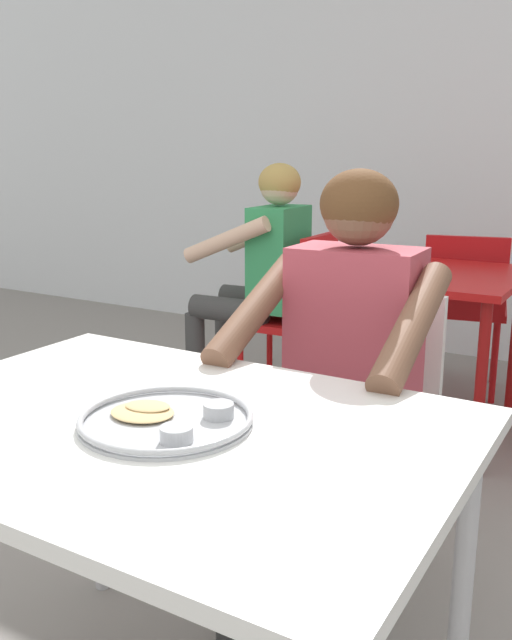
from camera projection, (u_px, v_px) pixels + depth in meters
table_foreground at (159, 457)px, 1.31m from camera, size 1.14×0.81×0.75m
thali_tray at (167, 418)px, 1.27m from camera, size 0.33×0.33×0.03m
chair_foreground at (367, 411)px, 2.02m from camera, size 0.41×0.42×0.84m
diner_foreground at (341, 357)px, 1.78m from camera, size 0.51×0.56×1.20m
table_background_red at (418, 291)px, 3.02m from camera, size 0.86×0.80×0.74m
chair_red_left at (299, 309)px, 3.35m from camera, size 0.42×0.42×0.86m
chair_red_far at (464, 301)px, 3.51m from camera, size 0.49×0.50×0.85m
patron_background at (262, 262)px, 3.39m from camera, size 0.57×0.51×1.20m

